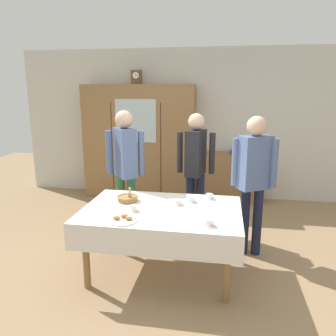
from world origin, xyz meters
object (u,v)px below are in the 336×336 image
at_px(bread_basket, 128,198).
at_px(spoon_near_left, 176,220).
at_px(dining_table, 161,218).
at_px(tea_cup_center, 178,203).
at_px(tea_cup_near_right, 191,200).
at_px(tea_cup_far_left, 209,223).
at_px(bookshelf_low, 232,177).
at_px(tea_cup_near_left, 209,197).
at_px(person_near_right_end, 196,161).
at_px(pastry_plate, 123,220).
at_px(spoon_center, 150,214).
at_px(book_stack, 234,152).
at_px(mantel_clock, 137,77).
at_px(spoon_near_right, 158,203).
at_px(person_behind_table_left, 254,172).
at_px(wall_cabinet, 139,142).
at_px(tea_cup_mid_left, 133,209).
at_px(person_beside_shelf, 125,161).

distance_m(bread_basket, spoon_near_left, 0.79).
relative_size(dining_table, tea_cup_center, 12.85).
xyz_separation_m(tea_cup_near_right, tea_cup_far_left, (0.23, -0.63, 0.00)).
height_order(bookshelf_low, tea_cup_near_left, bookshelf_low).
bearing_deg(person_near_right_end, tea_cup_near_left, -73.01).
height_order(tea_cup_center, pastry_plate, tea_cup_center).
bearing_deg(bread_basket, dining_table, -26.28).
xyz_separation_m(spoon_center, spoon_near_left, (0.29, -0.13, 0.00)).
bearing_deg(book_stack, tea_cup_center, -104.77).
xyz_separation_m(mantel_clock, spoon_near_right, (0.86, -2.41, -1.44)).
bearing_deg(pastry_plate, person_behind_table_left, 37.61).
bearing_deg(tea_cup_near_right, spoon_near_right, -163.79).
bearing_deg(book_stack, wall_cabinet, -178.30).
height_order(tea_cup_near_right, person_behind_table_left, person_behind_table_left).
bearing_deg(book_stack, tea_cup_mid_left, -111.47).
xyz_separation_m(bread_basket, spoon_center, (0.34, -0.35, -0.03)).
bearing_deg(tea_cup_far_left, bread_basket, 149.84).
xyz_separation_m(wall_cabinet, mantel_clock, (-0.03, -0.00, 1.15)).
relative_size(dining_table, bread_basket, 6.96).
bearing_deg(dining_table, person_behind_table_left, 33.08).
bearing_deg(tea_cup_near_right, tea_cup_center, -140.78).
bearing_deg(person_near_right_end, tea_cup_mid_left, -112.28).
bearing_deg(bookshelf_low, person_near_right_end, -110.75).
xyz_separation_m(bread_basket, pastry_plate, (0.12, -0.56, -0.02)).
relative_size(tea_cup_near_left, person_beside_shelf, 0.08).
bearing_deg(dining_table, spoon_center, -122.51).
xyz_separation_m(spoon_near_left, spoon_near_right, (-0.27, 0.45, 0.00)).
height_order(tea_cup_center, bread_basket, bread_basket).
bearing_deg(person_beside_shelf, wall_cabinet, 98.39).
height_order(tea_cup_far_left, spoon_near_right, tea_cup_far_left).
bearing_deg(tea_cup_mid_left, tea_cup_near_left, 35.25).
bearing_deg(person_beside_shelf, tea_cup_near_left, -20.96).
height_order(pastry_plate, spoon_near_right, pastry_plate).
relative_size(spoon_near_right, person_beside_shelf, 0.07).
height_order(wall_cabinet, spoon_near_right, wall_cabinet).
bearing_deg(tea_cup_near_left, spoon_center, -134.64).
relative_size(book_stack, spoon_near_right, 1.58).
xyz_separation_m(tea_cup_near_left, person_beside_shelf, (-1.13, 0.43, 0.28)).
height_order(bookshelf_low, spoon_center, bookshelf_low).
height_order(tea_cup_mid_left, person_beside_shelf, person_beside_shelf).
bearing_deg(spoon_center, wall_cabinet, 106.54).
height_order(bookshelf_low, tea_cup_mid_left, bookshelf_low).
relative_size(bread_basket, spoon_center, 2.02).
height_order(spoon_near_right, person_behind_table_left, person_behind_table_left).
xyz_separation_m(mantel_clock, pastry_plate, (0.62, -2.94, -1.43)).
distance_m(tea_cup_center, spoon_near_right, 0.22).
bearing_deg(pastry_plate, dining_table, 49.00).
xyz_separation_m(pastry_plate, person_beside_shelf, (-0.34, 1.23, 0.30)).
height_order(bread_basket, spoon_near_left, bread_basket).
height_order(spoon_near_left, person_beside_shelf, person_beside_shelf).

